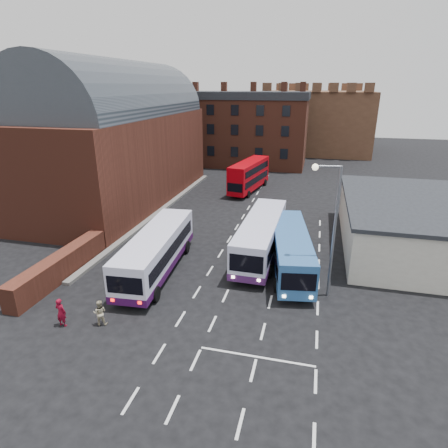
% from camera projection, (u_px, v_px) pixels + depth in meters
% --- Properties ---
extents(ground, '(180.00, 180.00, 0.00)m').
position_uv_depth(ground, '(185.00, 312.00, 23.22)').
color(ground, black).
extents(railway_station, '(12.00, 28.00, 16.00)m').
position_uv_depth(railway_station, '(117.00, 136.00, 43.17)').
color(railway_station, '#602B1E').
rests_on(railway_station, ground).
extents(forecourt_wall, '(1.20, 10.00, 1.80)m').
position_uv_depth(forecourt_wall, '(61.00, 266.00, 27.05)').
color(forecourt_wall, '#602B1E').
rests_on(forecourt_wall, ground).
extents(cream_building, '(10.40, 16.40, 4.25)m').
position_uv_depth(cream_building, '(406.00, 224.00, 31.79)').
color(cream_building, beige).
rests_on(cream_building, ground).
extents(brick_terrace, '(22.00, 10.00, 11.00)m').
position_uv_depth(brick_terrace, '(241.00, 133.00, 64.49)').
color(brick_terrace, brown).
rests_on(brick_terrace, ground).
extents(castle_keep, '(22.00, 22.00, 12.00)m').
position_uv_depth(castle_keep, '(315.00, 121.00, 79.76)').
color(castle_keep, brown).
rests_on(castle_keep, ground).
extents(bus_white_outbound, '(3.51, 11.50, 3.09)m').
position_uv_depth(bus_white_outbound, '(156.00, 249.00, 27.64)').
color(bus_white_outbound, white).
rests_on(bus_white_outbound, ground).
extents(bus_white_inbound, '(3.10, 11.61, 3.15)m').
position_uv_depth(bus_white_inbound, '(261.00, 234.00, 30.27)').
color(bus_white_inbound, silver).
rests_on(bus_white_inbound, ground).
extents(bus_blue, '(4.18, 11.03, 2.94)m').
position_uv_depth(bus_blue, '(291.00, 248.00, 28.02)').
color(bus_blue, '#2E60A0').
rests_on(bus_blue, ground).
extents(bus_red_double, '(3.88, 10.01, 3.91)m').
position_uv_depth(bus_red_double, '(249.00, 175.00, 49.04)').
color(bus_red_double, '#AD010B').
rests_on(bus_red_double, ground).
extents(street_lamp, '(1.78, 0.56, 8.85)m').
position_uv_depth(street_lamp, '(330.00, 220.00, 23.20)').
color(street_lamp, slate).
rests_on(street_lamp, ground).
extents(pedestrian_red, '(0.69, 0.48, 1.79)m').
position_uv_depth(pedestrian_red, '(61.00, 312.00, 21.58)').
color(pedestrian_red, maroon).
rests_on(pedestrian_red, ground).
extents(pedestrian_beige, '(0.90, 0.79, 1.57)m').
position_uv_depth(pedestrian_beige, '(100.00, 313.00, 21.74)').
color(pedestrian_beige, tan).
rests_on(pedestrian_beige, ground).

